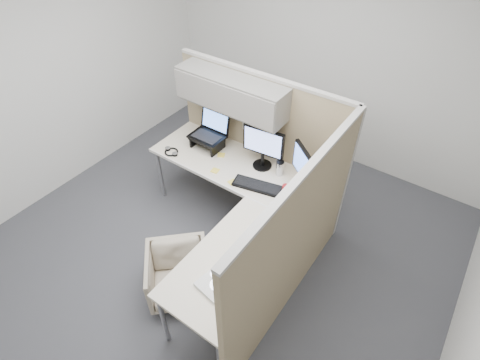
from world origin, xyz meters
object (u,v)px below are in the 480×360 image
Objects in this scene: desk at (235,201)px; office_chair at (178,273)px; keyboard at (257,186)px; monitor_left at (263,145)px.

office_chair is (-0.11, -0.75, -0.40)m from desk.
desk is 0.27m from keyboard.
keyboard is (0.21, 1.00, 0.46)m from office_chair.
office_chair is 1.12m from keyboard.
keyboard is (0.14, -0.30, -0.26)m from monitor_left.
keyboard is (0.10, 0.25, 0.05)m from desk.
monitor_left reaches higher than office_chair.
desk reaches higher than office_chair.
keyboard is at bearing 68.65° from desk.
monitor_left is 0.42m from keyboard.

